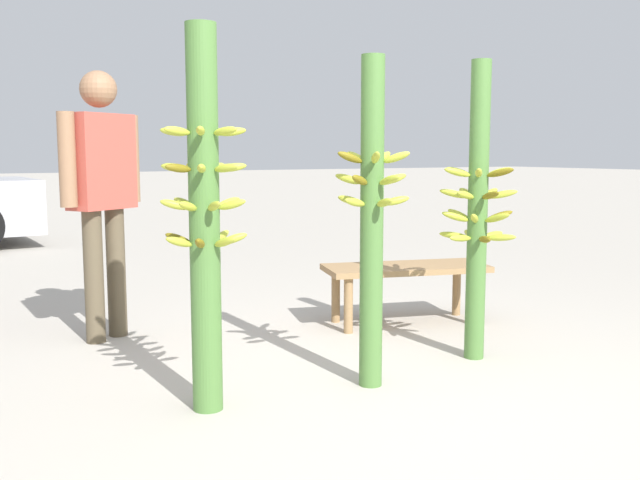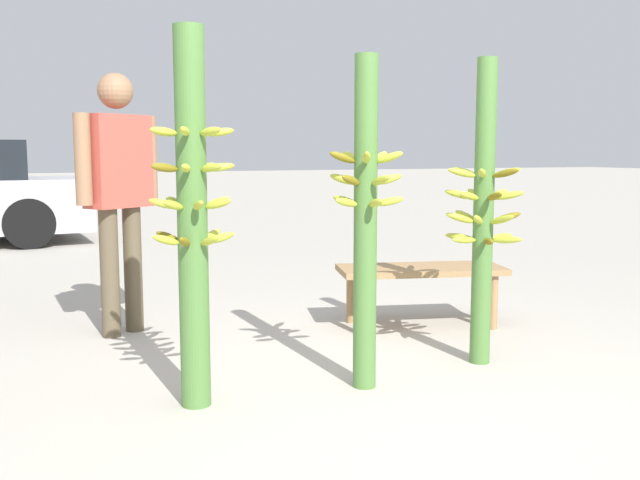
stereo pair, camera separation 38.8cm
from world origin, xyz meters
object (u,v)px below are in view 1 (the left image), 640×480
banana_stalk_left (204,217)px  vendor_person (102,181)px  banana_stalk_right (478,211)px  market_bench (406,274)px  banana_stalk_center (372,219)px

banana_stalk_left → vendor_person: bearing=94.4°
banana_stalk_right → market_bench: banana_stalk_right is taller
banana_stalk_left → market_bench: size_ratio=1.47×
banana_stalk_left → banana_stalk_center: size_ratio=1.05×
banana_stalk_center → banana_stalk_right: banana_stalk_right is taller
banana_stalk_right → vendor_person: 2.30m
market_bench → banana_stalk_left: bearing=-137.8°
banana_stalk_right → market_bench: size_ratio=1.42×
banana_stalk_center → banana_stalk_left: bearing=174.6°
vendor_person → banana_stalk_right: bearing=108.1°
banana_stalk_right → banana_stalk_left: bearing=-178.9°
market_bench → banana_stalk_right: bearing=-84.0°
banana_stalk_center → market_bench: 1.45m
banana_stalk_right → vendor_person: banana_stalk_right is taller
banana_stalk_left → banana_stalk_center: bearing=-5.4°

